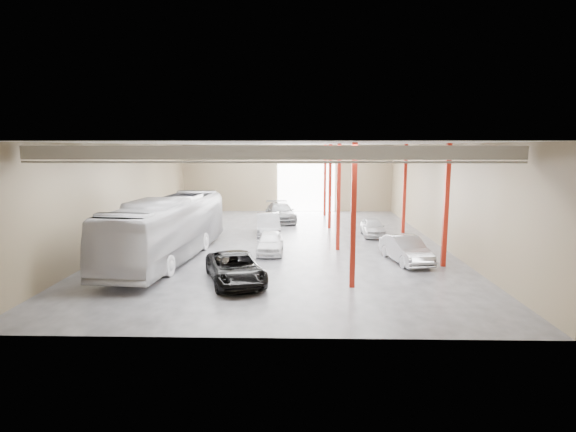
{
  "coord_description": "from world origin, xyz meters",
  "views": [
    {
      "loc": [
        1.15,
        -31.24,
        6.81
      ],
      "look_at": [
        0.48,
        -1.58,
        2.2
      ],
      "focal_mm": 28.0,
      "sensor_mm": 36.0,
      "label": 1
    }
  ],
  "objects_px": {
    "car_right_far": "(373,227)",
    "coach_bus": "(168,229)",
    "black_sedan": "(235,268)",
    "car_row_c": "(280,212)",
    "car_row_b": "(268,224)",
    "car_row_a": "(270,242)",
    "car_right_near": "(406,249)"
  },
  "relations": [
    {
      "from": "car_row_b",
      "to": "car_right_near",
      "type": "xyz_separation_m",
      "value": [
        8.72,
        -8.28,
        -0.05
      ]
    },
    {
      "from": "car_row_c",
      "to": "coach_bus",
      "type": "bearing_deg",
      "value": -124.37
    },
    {
      "from": "car_row_a",
      "to": "car_row_c",
      "type": "distance_m",
      "value": 12.38
    },
    {
      "from": "car_row_a",
      "to": "car_right_far",
      "type": "bearing_deg",
      "value": 37.11
    },
    {
      "from": "car_row_a",
      "to": "car_row_b",
      "type": "bearing_deg",
      "value": 94.84
    },
    {
      "from": "coach_bus",
      "to": "car_right_near",
      "type": "relative_size",
      "value": 2.9
    },
    {
      "from": "car_row_a",
      "to": "car_row_c",
      "type": "bearing_deg",
      "value": 89.02
    },
    {
      "from": "car_row_b",
      "to": "car_right_far",
      "type": "bearing_deg",
      "value": -8.5
    },
    {
      "from": "car_right_near",
      "to": "car_right_far",
      "type": "xyz_separation_m",
      "value": [
        -0.66,
        7.85,
        -0.09
      ]
    },
    {
      "from": "car_row_b",
      "to": "car_right_far",
      "type": "relative_size",
      "value": 1.25
    },
    {
      "from": "black_sedan",
      "to": "car_right_near",
      "type": "distance_m",
      "value": 10.46
    },
    {
      "from": "coach_bus",
      "to": "car_row_c",
      "type": "height_order",
      "value": "coach_bus"
    },
    {
      "from": "black_sedan",
      "to": "car_row_c",
      "type": "height_order",
      "value": "car_row_c"
    },
    {
      "from": "black_sedan",
      "to": "car_right_far",
      "type": "relative_size",
      "value": 1.34
    },
    {
      "from": "coach_bus",
      "to": "black_sedan",
      "type": "height_order",
      "value": "coach_bus"
    },
    {
      "from": "car_row_b",
      "to": "car_right_near",
      "type": "distance_m",
      "value": 12.03
    },
    {
      "from": "black_sedan",
      "to": "car_right_far",
      "type": "xyz_separation_m",
      "value": [
        8.89,
        12.09,
        -0.06
      ]
    },
    {
      "from": "black_sedan",
      "to": "car_row_c",
      "type": "distance_m",
      "value": 18.81
    },
    {
      "from": "coach_bus",
      "to": "car_row_c",
      "type": "bearing_deg",
      "value": 71.56
    },
    {
      "from": "car_right_far",
      "to": "black_sedan",
      "type": "bearing_deg",
      "value": -125.92
    },
    {
      "from": "car_right_far",
      "to": "car_right_near",
      "type": "bearing_deg",
      "value": -84.78
    },
    {
      "from": "coach_bus",
      "to": "car_row_b",
      "type": "relative_size",
      "value": 2.71
    },
    {
      "from": "black_sedan",
      "to": "car_row_b",
      "type": "distance_m",
      "value": 12.55
    },
    {
      "from": "car_right_near",
      "to": "coach_bus",
      "type": "bearing_deg",
      "value": 167.51
    },
    {
      "from": "coach_bus",
      "to": "car_row_b",
      "type": "height_order",
      "value": "coach_bus"
    },
    {
      "from": "car_row_a",
      "to": "car_right_near",
      "type": "height_order",
      "value": "car_right_near"
    },
    {
      "from": "black_sedan",
      "to": "car_row_c",
      "type": "xyz_separation_m",
      "value": [
        1.55,
        18.74,
        0.09
      ]
    },
    {
      "from": "car_row_c",
      "to": "car_row_a",
      "type": "bearing_deg",
      "value": -101.21
    },
    {
      "from": "coach_bus",
      "to": "car_row_c",
      "type": "relative_size",
      "value": 2.35
    },
    {
      "from": "black_sedan",
      "to": "car_row_a",
      "type": "height_order",
      "value": "black_sedan"
    },
    {
      "from": "car_right_far",
      "to": "coach_bus",
      "type": "bearing_deg",
      "value": -150.97
    },
    {
      "from": "car_row_c",
      "to": "car_row_b",
      "type": "bearing_deg",
      "value": -106.96
    }
  ]
}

